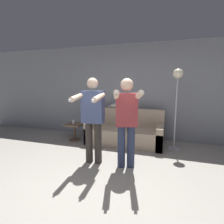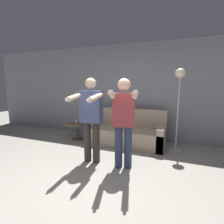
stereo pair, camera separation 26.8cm
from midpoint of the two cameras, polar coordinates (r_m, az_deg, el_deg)
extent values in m
plane|color=gray|center=(2.83, -4.90, -23.49)|extent=(16.00, 16.00, 0.00)
cube|color=gray|center=(4.93, 8.98, 6.43)|extent=(10.00, 0.05, 2.60)
cube|color=tan|center=(4.52, 6.36, -7.90)|extent=(1.91, 0.81, 0.41)
cube|color=tan|center=(4.73, 7.53, -1.69)|extent=(1.91, 0.14, 0.47)
cube|color=tan|center=(4.79, -3.84, -5.99)|extent=(0.16, 0.81, 0.55)
cube|color=tan|center=(4.36, 17.64, -7.94)|extent=(0.16, 0.81, 0.55)
cylinder|color=#38332D|center=(3.50, -5.80, -9.62)|extent=(0.14, 0.14, 0.80)
cylinder|color=#38332D|center=(3.44, -2.94, -9.95)|extent=(0.14, 0.14, 0.80)
cube|color=#475684|center=(3.31, -4.53, 1.73)|extent=(0.42, 0.25, 0.60)
sphere|color=beige|center=(3.28, -4.63, 9.29)|extent=(0.21, 0.21, 0.21)
cylinder|color=beige|center=(3.14, -9.55, 4.90)|extent=(0.13, 0.51, 0.14)
cube|color=white|center=(2.93, -11.73, 3.99)|extent=(0.05, 0.13, 0.05)
cylinder|color=beige|center=(2.99, -2.90, 4.81)|extent=(0.13, 0.51, 0.14)
cube|color=white|center=(2.76, -4.67, 3.85)|extent=(0.05, 0.13, 0.05)
cylinder|color=#2D3856|center=(3.26, 4.58, -11.25)|extent=(0.14, 0.14, 0.78)
cylinder|color=#2D3856|center=(3.26, 7.67, -11.29)|extent=(0.14, 0.14, 0.78)
cube|color=#9E383D|center=(3.09, 6.34, 0.70)|extent=(0.43, 0.32, 0.59)
sphere|color=beige|center=(3.05, 6.48, 8.85)|extent=(0.22, 0.22, 0.22)
cylinder|color=beige|center=(2.82, 2.78, 5.54)|extent=(0.23, 0.51, 0.19)
cube|color=white|center=(2.57, 2.52, 6.33)|extent=(0.07, 0.13, 0.06)
cylinder|color=beige|center=(2.82, 10.20, 5.41)|extent=(0.23, 0.51, 0.19)
cube|color=white|center=(2.58, 10.67, 6.19)|extent=(0.07, 0.13, 0.06)
ellipsoid|color=#B7AD9E|center=(4.78, 3.72, 2.06)|extent=(0.33, 0.15, 0.13)
sphere|color=#B7AD9E|center=(4.73, 5.36, 2.52)|extent=(0.10, 0.10, 0.10)
ellipsoid|color=#B7AD9E|center=(4.86, 1.84, 1.73)|extent=(0.18, 0.04, 0.04)
cone|color=#B7AD9E|center=(4.71, 5.10, 2.96)|extent=(0.03, 0.03, 0.03)
cone|color=#B7AD9E|center=(4.75, 5.22, 3.00)|extent=(0.03, 0.03, 0.03)
cylinder|color=#B2B2B7|center=(4.41, 21.71, -11.58)|extent=(0.27, 0.27, 0.02)
cylinder|color=#B2B2B7|center=(4.20, 22.38, -0.85)|extent=(0.03, 0.03, 1.69)
sphere|color=#F4E5C1|center=(4.15, 23.15, 11.59)|extent=(0.21, 0.21, 0.21)
cylinder|color=brown|center=(4.98, -9.65, -8.69)|extent=(0.32, 0.32, 0.02)
cylinder|color=brown|center=(4.93, -9.72, -6.42)|extent=(0.06, 0.06, 0.43)
cube|color=brown|center=(4.87, -9.79, -3.83)|extent=(0.46, 0.46, 0.03)
cylinder|color=silver|center=(4.90, -10.09, -3.02)|extent=(0.07, 0.07, 0.09)
camera|label=1|loc=(0.13, -87.99, 0.32)|focal=28.00mm
camera|label=2|loc=(0.13, 92.01, -0.32)|focal=28.00mm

